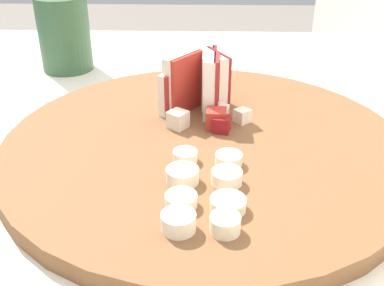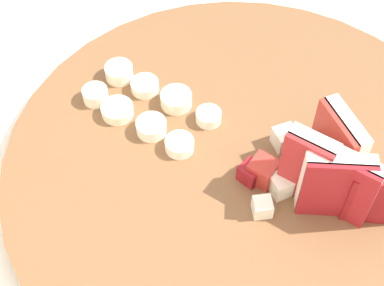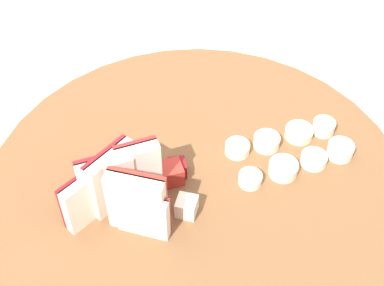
{
  "view_description": "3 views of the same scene",
  "coord_description": "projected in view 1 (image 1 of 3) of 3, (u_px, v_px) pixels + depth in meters",
  "views": [
    {
      "loc": [
        0.32,
        0.06,
        1.13
      ],
      "look_at": [
        -0.08,
        0.05,
        0.91
      ],
      "focal_mm": 42.9,
      "sensor_mm": 36.0,
      "label": 1
    },
    {
      "loc": [
        -0.21,
        0.33,
        1.31
      ],
      "look_at": [
        -0.06,
        0.1,
        0.94
      ],
      "focal_mm": 53.52,
      "sensor_mm": 36.0,
      "label": 2
    },
    {
      "loc": [
        -0.22,
        -0.24,
        1.33
      ],
      "look_at": [
        -0.09,
        0.09,
        0.93
      ],
      "focal_mm": 51.89,
      "sensor_mm": 36.0,
      "label": 3
    }
  ],
  "objects": [
    {
      "name": "apple_dice_pile",
      "position": [
        212.0,
        118.0,
        0.49
      ],
      "size": [
        0.05,
        0.09,
        0.02
      ],
      "color": "beige",
      "rests_on": "cutting_board"
    },
    {
      "name": "small_jar",
      "position": [
        64.0,
        34.0,
        0.68
      ],
      "size": [
        0.08,
        0.08,
        0.11
      ],
      "primitive_type": "cylinder",
      "color": "#335638",
      "rests_on": "tiled_countertop"
    },
    {
      "name": "banana_slice_rows",
      "position": [
        204.0,
        189.0,
        0.38
      ],
      "size": [
        0.12,
        0.07,
        0.01
      ],
      "color": "white",
      "rests_on": "cutting_board"
    },
    {
      "name": "apple_wedge_fan",
      "position": [
        201.0,
        82.0,
        0.52
      ],
      "size": [
        0.1,
        0.08,
        0.07
      ],
      "color": "#A32323",
      "rests_on": "cutting_board"
    },
    {
      "name": "cutting_board",
      "position": [
        205.0,
        145.0,
        0.48
      ],
      "size": [
        0.41,
        0.41,
        0.02
      ],
      "primitive_type": "cylinder",
      "color": "brown",
      "rests_on": "tiled_countertop"
    }
  ]
}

